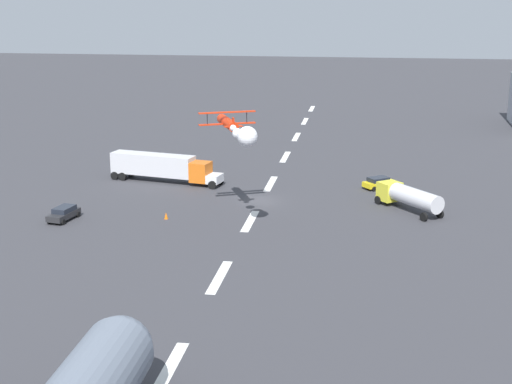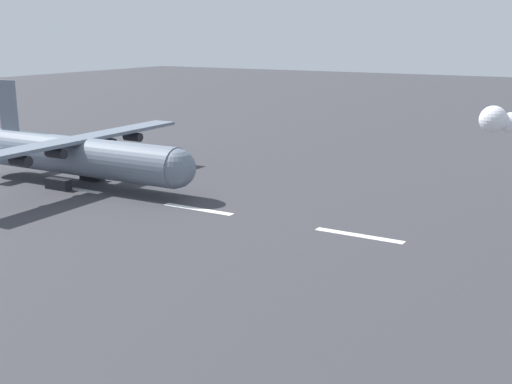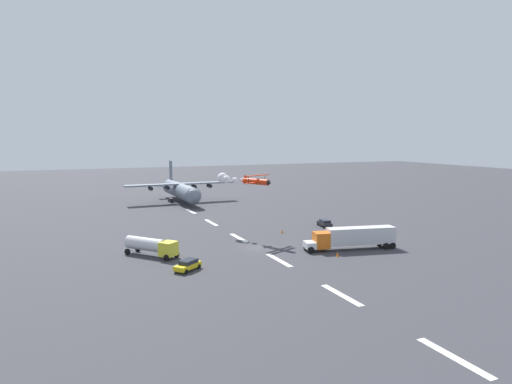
% 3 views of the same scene
% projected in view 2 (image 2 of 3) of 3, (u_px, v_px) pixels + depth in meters
% --- Properties ---
extents(runway_stripe_6, '(8.00, 0.90, 0.01)m').
position_uv_depth(runway_stripe_6, '(359.00, 235.00, 55.24)').
color(runway_stripe_6, white).
rests_on(runway_stripe_6, ground).
extents(runway_stripe_7, '(8.00, 0.90, 0.01)m').
position_uv_depth(runway_stripe_7, '(198.00, 209.00, 63.48)').
color(runway_stripe_7, white).
rests_on(runway_stripe_7, ground).
extents(runway_stripe_8, '(8.00, 0.90, 0.01)m').
position_uv_depth(runway_stripe_8, '(74.00, 189.00, 71.72)').
color(runway_stripe_8, white).
rests_on(runway_stripe_8, ground).
extents(cargo_transport_plane, '(28.84, 31.83, 11.58)m').
position_uv_depth(cargo_transport_plane, '(89.00, 156.00, 71.83)').
color(cargo_transport_plane, slate).
rests_on(cargo_transport_plane, ground).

